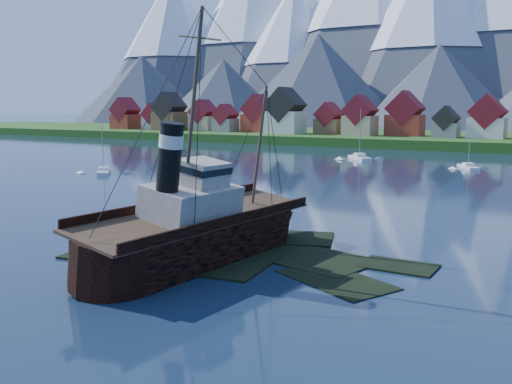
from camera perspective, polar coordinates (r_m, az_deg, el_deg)
The scene contains 9 objects.
ground at distance 50.59m, azimuth -4.27°, elevation -6.42°, with size 1400.00×1400.00×0.00m, color #16273E.
shoal at distance 51.46m, azimuth -1.25°, elevation -6.54°, with size 31.71×21.24×1.14m.
shore_bank at distance 212.22m, azimuth 23.21°, elevation 4.35°, with size 600.00×80.00×3.20m, color #174513.
seawall at distance 174.72m, azimuth 21.50°, elevation 3.69°, with size 600.00×2.50×2.00m, color #3F3D38.
town at distance 201.70m, azimuth 13.23°, elevation 7.19°, with size 250.96×16.69×17.30m.
tugboat_wreck at distance 49.50m, azimuth -5.03°, elevation -3.50°, with size 6.35×27.38×21.70m.
sailboat_a at distance 116.06m, azimuth -14.99°, elevation 1.93°, with size 7.52×7.83×10.61m.
sailboat_c at distance 143.49m, azimuth 10.31°, elevation 3.33°, with size 8.55×9.28×13.03m.
sailboat_e at distance 128.88m, azimuth 20.45°, elevation 2.31°, with size 5.99×8.56×9.95m.
Camera 1 is at (28.19, -39.93, 13.06)m, focal length 40.00 mm.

